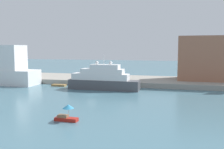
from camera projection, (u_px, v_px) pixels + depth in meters
The scene contains 9 objects.
ground at pixel (91, 95), 69.24m from camera, with size 400.00×400.00×0.00m, color slate.
quay_dock at pixel (116, 80), 95.24m from camera, with size 110.00×22.38×1.63m, color gray.
large_yacht at pixel (103, 79), 78.23m from camera, with size 22.11×4.68×10.84m.
small_motorboat at pixel (67, 114), 44.43m from camera, with size 4.13×2.00×2.99m.
work_barge at pixel (59, 85), 85.55m from camera, with size 4.80×1.93×0.61m, color olive.
harbor_building at pixel (210, 58), 88.31m from camera, with size 21.76×12.83×15.31m, color #9E664C.
parked_car at pixel (83, 76), 96.16m from camera, with size 4.60×1.62×1.36m.
person_figure at pixel (97, 76), 94.02m from camera, with size 0.36×0.36×1.81m.
mooring_bollard at pixel (128, 81), 83.51m from camera, with size 0.38×0.38×0.86m, color black.
Camera 1 is at (23.56, -64.34, 12.79)m, focal length 40.54 mm.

